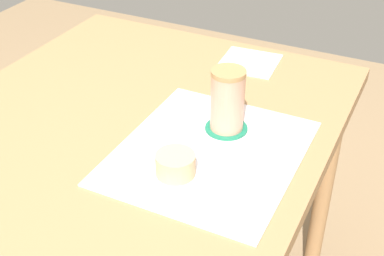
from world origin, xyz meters
TOP-DOWN VIEW (x-y plane):
  - dining_table at (0.00, 0.00)m, footprint 1.17×0.88m
  - placemat at (0.05, -0.21)m, footprint 0.42×0.36m
  - pastry_plate at (-0.06, -0.19)m, footprint 0.17×0.17m
  - pastry at (-0.06, -0.19)m, footprint 0.08×0.08m
  - coffee_coaster at (0.14, -0.21)m, footprint 0.09×0.09m
  - coffee_mug at (0.15, -0.21)m, footprint 0.11×0.07m
  - paper_napkin at (0.48, -0.14)m, footprint 0.16×0.16m

SIDE VIEW (x-z plane):
  - dining_table at x=0.00m, z-range 0.29..1.03m
  - placemat at x=0.05m, z-range 0.74..0.74m
  - paper_napkin at x=0.48m, z-range 0.74..0.74m
  - coffee_coaster at x=0.14m, z-range 0.74..0.75m
  - pastry_plate at x=-0.06m, z-range 0.74..0.75m
  - pastry at x=-0.06m, z-range 0.75..0.80m
  - coffee_mug at x=0.15m, z-range 0.75..0.89m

